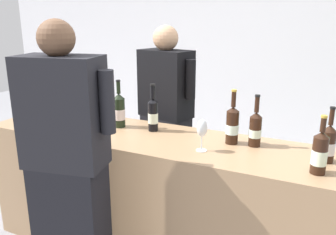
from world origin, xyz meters
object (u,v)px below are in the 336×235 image
Objects in this scene: wine_bottle_4 at (232,125)px; ice_bucket at (56,104)px; wine_bottle_5 at (320,153)px; person_guest at (68,178)px; wine_bottle_1 at (119,110)px; wine_bottle_0 at (328,144)px; person_server at (166,125)px; wine_bottle_3 at (153,114)px; wine_bottle_2 at (255,129)px; wine_glass at (202,129)px.

wine_bottle_4 reaches higher than ice_bucket.
wine_bottle_5 reaches higher than ice_bucket.
wine_bottle_1 is at bearing 99.03° from person_guest.
wine_bottle_0 is 0.20× the size of person_server.
person_guest reaches higher than wine_bottle_3.
wine_bottle_5 is at bearing -13.11° from wine_bottle_3.
wine_bottle_5 is 1.37m from person_guest.
ice_bucket is at bearing -145.95° from person_server.
wine_bottle_2 is at bearing -29.05° from person_server.
wine_bottle_0 is at bearing -1.90° from wine_bottle_1.
wine_bottle_2 is 0.47m from wine_bottle_5.
wine_bottle_4 is 0.22× the size of person_server.
person_guest is (-0.02, -1.22, 0.03)m from person_server.
wine_bottle_1 is 0.22× the size of person_server.
wine_bottle_3 is 0.20× the size of person_guest.
wine_bottle_3 is at bearing -179.57° from wine_bottle_2.
wine_bottle_1 is 1.63× the size of ice_bucket.
person_server reaches higher than wine_bottle_0.
wine_bottle_1 is 0.27m from wine_bottle_3.
wine_bottle_4 is at bearing 154.97° from wine_bottle_5.
wine_bottle_1 is 0.75m from wine_glass.
wine_bottle_5 is at bearing 20.50° from person_guest.
wine_bottle_4 is at bearing 58.13° from wine_glass.
wine_glass is at bearing -8.48° from ice_bucket.
wine_bottle_3 is 0.50m from wine_glass.
wine_bottle_3 reaches higher than ice_bucket.
wine_bottle_2 is 0.20× the size of person_server.
wine_bottle_1 is 1.12× the size of wine_bottle_5.
wine_bottle_1 is 0.21× the size of person_guest.
wine_bottle_1 is (-1.42, 0.05, 0.02)m from wine_bottle_0.
wine_bottle_0 is at bearing 26.85° from person_guest.
wine_bottle_4 is 1.05m from person_guest.
person_guest is at bearing -80.97° from wine_bottle_1.
wine_bottle_2 is 0.94× the size of wine_bottle_4.
ice_bucket is at bearing 178.50° from wine_bottle_0.
wine_bottle_0 reaches higher than ice_bucket.
wine_bottle_1 is at bearing -0.56° from ice_bucket.
wine_bottle_5 is at bearing -34.29° from wine_bottle_2.
wine_bottle_0 is 0.91× the size of wine_bottle_1.
person_server is at bearing 129.86° from wine_glass.
wine_bottle_4 is 1.12× the size of wine_bottle_5.
wine_bottle_5 is at bearing -9.54° from wine_bottle_1.
wine_glass is (-0.70, -0.15, 0.03)m from wine_bottle_0.
wine_bottle_3 is at bearing 78.05° from person_guest.
person_guest is at bearing -139.78° from wine_glass.
wine_bottle_0 is at bearing -3.70° from wine_bottle_3.
ice_bucket is (-1.46, -0.01, -0.02)m from wine_bottle_4.
wine_bottle_0 is 1.47m from person_guest.
ice_bucket is at bearing 179.44° from wine_bottle_1.
wine_bottle_2 is 1.53× the size of ice_bucket.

